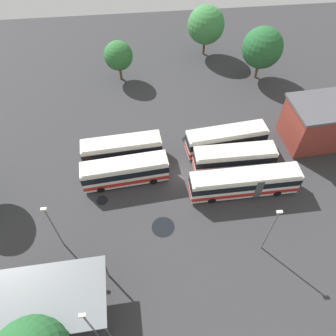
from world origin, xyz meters
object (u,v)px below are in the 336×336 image
at_px(bus_row0_slot0, 226,139).
at_px(maintenance_shelter, 50,298).
at_px(bus_row0_slot1, 234,158).
at_px(lamp_post_far_corner, 271,229).
at_px(tree_northeast, 206,25).
at_px(tree_east_edge, 118,56).
at_px(bus_row1_slot1, 125,171).
at_px(bus_row1_slot0, 122,149).
at_px(lamp_post_by_building, 90,325).
at_px(bus_row0_slot2, 245,182).
at_px(tree_south_edge, 262,48).
at_px(lamp_post_mid_lot, 53,226).
at_px(depot_building, 319,123).

distance_m(bus_row0_slot0, maintenance_shelter, 28.59).
relative_size(bus_row0_slot1, lamp_post_far_corner, 1.35).
xyz_separation_m(lamp_post_far_corner, tree_northeast, (-0.52, -39.18, 1.28)).
bearing_deg(tree_east_edge, bus_row1_slot1, 90.63).
relative_size(lamp_post_far_corner, tree_east_edge, 1.14).
xyz_separation_m(bus_row1_slot0, lamp_post_far_corner, (-15.01, 14.85, 2.42)).
xyz_separation_m(maintenance_shelter, lamp_post_by_building, (-3.67, 2.63, -0.03)).
relative_size(bus_row1_slot0, tree_northeast, 1.20).
relative_size(bus_row0_slot2, bus_row1_slot0, 1.27).
bearing_deg(tree_south_edge, bus_row0_slot0, 60.37).
bearing_deg(bus_row0_slot1, bus_row0_slot2, 95.61).
bearing_deg(lamp_post_mid_lot, bus_row1_slot0, -120.28).
bearing_deg(bus_row0_slot1, lamp_post_by_building, 47.19).
bearing_deg(bus_row1_slot0, tree_south_edge, -145.06).
distance_m(bus_row0_slot0, lamp_post_by_building, 28.08).
xyz_separation_m(bus_row0_slot0, lamp_post_mid_lot, (21.17, 12.32, 2.34)).
bearing_deg(lamp_post_far_corner, bus_row1_slot1, -37.04).
xyz_separation_m(bus_row1_slot1, tree_east_edge, (0.24, -22.02, 2.56)).
distance_m(tree_east_edge, tree_northeast, 16.64).
bearing_deg(bus_row0_slot1, tree_east_edge, -56.19).
relative_size(bus_row0_slot0, tree_east_edge, 1.64).
bearing_deg(lamp_post_by_building, bus_row1_slot0, -97.50).
xyz_separation_m(bus_row1_slot0, bus_row1_slot1, (-0.32, 3.76, 0.00)).
distance_m(maintenance_shelter, lamp_post_far_corner, 22.01).
relative_size(depot_building, tree_northeast, 1.07).
xyz_separation_m(maintenance_shelter, tree_east_edge, (-6.63, -37.50, 0.29)).
distance_m(lamp_post_mid_lot, tree_east_edge, 31.07).
height_order(bus_row1_slot0, lamp_post_mid_lot, lamp_post_mid_lot).
height_order(bus_row0_slot1, tree_east_edge, tree_east_edge).
height_order(lamp_post_far_corner, tree_south_edge, tree_south_edge).
xyz_separation_m(bus_row1_slot1, tree_northeast, (-15.21, -28.09, 3.70)).
bearing_deg(maintenance_shelter, tree_south_edge, -130.00).
bearing_deg(bus_row0_slot2, lamp_post_by_building, 39.86).
relative_size(bus_row1_slot0, lamp_post_mid_lot, 1.39).
relative_size(bus_row0_slot0, maintenance_shelter, 1.09).
bearing_deg(maintenance_shelter, lamp_post_by_building, 144.34).
relative_size(bus_row0_slot0, tree_south_edge, 1.27).
bearing_deg(bus_row1_slot0, lamp_post_mid_lot, 59.72).
height_order(bus_row0_slot0, tree_south_edge, tree_south_edge).
distance_m(bus_row0_slot1, bus_row1_slot1, 14.13).
xyz_separation_m(lamp_post_mid_lot, tree_south_edge, (-30.21, -28.21, 1.32)).
bearing_deg(tree_east_edge, lamp_post_by_building, 85.79).
bearing_deg(depot_building, lamp_post_mid_lot, 20.47).
relative_size(bus_row0_slot1, lamp_post_by_building, 1.41).
distance_m(lamp_post_far_corner, tree_northeast, 39.20).
distance_m(bus_row0_slot1, bus_row1_slot0, 14.78).
bearing_deg(bus_row1_slot1, bus_row1_slot0, -85.21).
relative_size(bus_row0_slot0, bus_row0_slot2, 0.83).
height_order(depot_building, tree_south_edge, tree_south_edge).
bearing_deg(bus_row0_slot1, bus_row0_slot0, -85.61).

